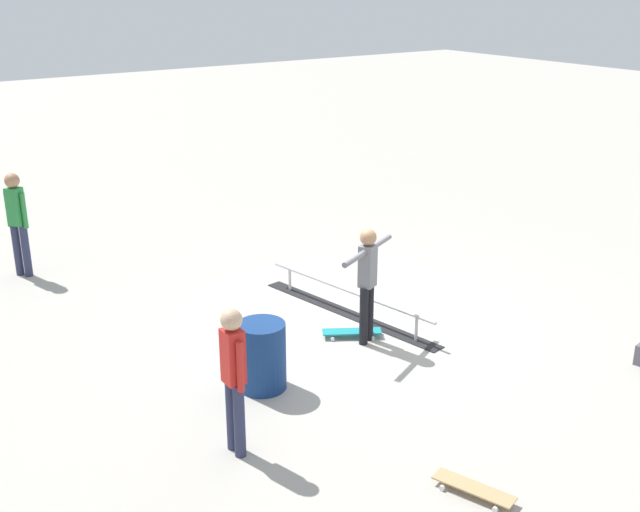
% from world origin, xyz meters
% --- Properties ---
extents(ground_plane, '(60.00, 60.00, 0.00)m').
position_xyz_m(ground_plane, '(0.00, 0.00, 0.00)').
color(ground_plane, '#ADA89E').
extents(grind_rail, '(3.28, 0.80, 0.39)m').
position_xyz_m(grind_rail, '(0.38, -0.10, 0.17)').
color(grind_rail, black).
rests_on(grind_rail, ground_plane).
extents(skater_main, '(0.61, 1.19, 1.59)m').
position_xyz_m(skater_main, '(-0.48, 0.24, 0.92)').
color(skater_main, black).
rests_on(skater_main, ground_plane).
extents(skateboard_main, '(0.59, 0.79, 0.09)m').
position_xyz_m(skateboard_main, '(-0.26, 0.31, 0.07)').
color(skateboard_main, teal).
rests_on(skateboard_main, ground_plane).
extents(bystander_red_shirt, '(0.36, 0.22, 1.61)m').
position_xyz_m(bystander_red_shirt, '(-1.74, 2.91, 0.91)').
color(bystander_red_shirt, '#2D3351').
rests_on(bystander_red_shirt, ground_plane).
extents(bystander_green_shirt, '(0.35, 0.29, 1.71)m').
position_xyz_m(bystander_green_shirt, '(4.64, 3.33, 0.97)').
color(bystander_green_shirt, '#2D3351').
rests_on(bystander_green_shirt, ground_plane).
extents(loose_skateboard_natural, '(0.82, 0.45, 0.09)m').
position_xyz_m(loose_skateboard_natural, '(-3.65, 1.42, 0.07)').
color(loose_skateboard_natural, tan).
rests_on(loose_skateboard_natural, ground_plane).
extents(trash_bin, '(0.57, 0.57, 0.83)m').
position_xyz_m(trash_bin, '(-0.74, 2.01, 0.42)').
color(trash_bin, navy).
rests_on(trash_bin, ground_plane).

